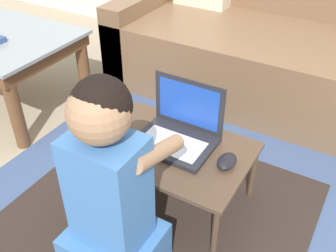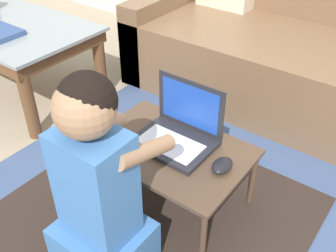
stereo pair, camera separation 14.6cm
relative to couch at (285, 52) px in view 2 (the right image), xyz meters
name	(u,v)px [view 2 (the right image)]	position (x,y,z in m)	size (l,w,h in m)	color
ground_plane	(133,210)	(-0.09, -1.32, -0.28)	(16.00, 16.00, 0.00)	gray
area_rug	(141,227)	(0.00, -1.37, -0.27)	(1.66, 1.79, 0.01)	#3D517A
couch	(285,52)	(0.00, 0.00, 0.00)	(1.80, 0.90, 0.79)	brown
coffee_table	(7,33)	(-1.36, -0.96, 0.10)	(1.09, 0.63, 0.45)	gray
laptop_desk	(170,153)	(0.00, -1.17, -0.01)	(0.63, 0.44, 0.30)	#4C3828
laptop	(177,134)	(0.01, -1.12, 0.06)	(0.31, 0.24, 0.25)	#232328
computer_mouse	(222,165)	(0.24, -1.16, 0.04)	(0.07, 0.10, 0.04)	black
person_seated	(98,190)	(0.00, -1.57, 0.09)	(0.31, 0.39, 0.80)	#3D70B2
book_on_table	(0,32)	(-1.22, -1.08, 0.19)	(0.25, 0.17, 0.03)	#334C7F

